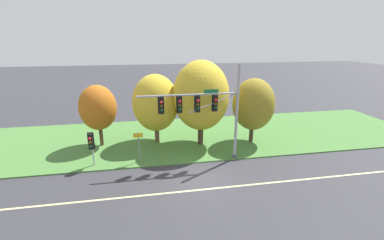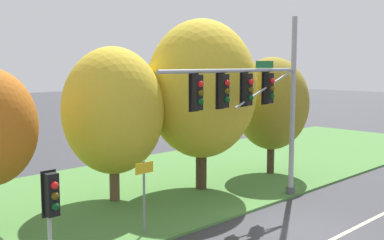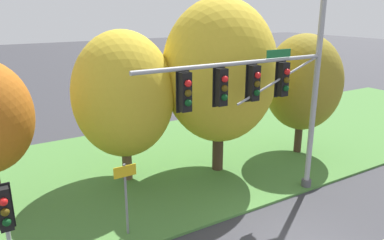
{
  "view_description": "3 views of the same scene",
  "coord_description": "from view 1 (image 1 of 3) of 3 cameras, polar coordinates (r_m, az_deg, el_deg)",
  "views": [
    {
      "loc": [
        -3.43,
        -15.52,
        9.63
      ],
      "look_at": [
        0.08,
        4.52,
        2.99
      ],
      "focal_mm": 24.0,
      "sensor_mm": 36.0,
      "label": 1
    },
    {
      "loc": [
        -14.24,
        -8.84,
        5.82
      ],
      "look_at": [
        -1.1,
        4.46,
        3.59
      ],
      "focal_mm": 45.0,
      "sensor_mm": 36.0,
      "label": 2
    },
    {
      "loc": [
        -8.17,
        -6.89,
        7.27
      ],
      "look_at": [
        -1.14,
        4.65,
        3.21
      ],
      "focal_mm": 35.0,
      "sensor_mm": 36.0,
      "label": 3
    }
  ],
  "objects": [
    {
      "name": "ground_plane",
      "position": [
        18.58,
        2.22,
        -13.14
      ],
      "size": [
        160.0,
        160.0,
        0.0
      ],
      "primitive_type": "plane",
      "color": "#333338"
    },
    {
      "name": "lane_stripe",
      "position": [
        17.59,
        3.06,
        -15.11
      ],
      "size": [
        36.0,
        0.16,
        0.01
      ],
      "primitive_type": "cube",
      "color": "beige",
      "rests_on": "ground"
    },
    {
      "name": "grass_verge",
      "position": [
        25.86,
        -1.61,
        -3.67
      ],
      "size": [
        48.0,
        11.5,
        0.1
      ],
      "primitive_type": "cube",
      "color": "#477A38",
      "rests_on": "ground"
    },
    {
      "name": "traffic_signal_mast",
      "position": [
        19.47,
        2.98,
        2.72
      ],
      "size": [
        7.82,
        0.49,
        7.66
      ],
      "color": "#9EA0A5",
      "rests_on": "grass_verge"
    },
    {
      "name": "pedestrian_signal_near_kerb",
      "position": [
        20.72,
        -21.54,
        -4.79
      ],
      "size": [
        0.46,
        0.55,
        2.73
      ],
      "color": "#9EA0A5",
      "rests_on": "grass_verge"
    },
    {
      "name": "route_sign_post",
      "position": [
        20.58,
        -11.8,
        -5.03
      ],
      "size": [
        0.74,
        0.08,
        2.48
      ],
      "color": "slate",
      "rests_on": "grass_verge"
    },
    {
      "name": "tree_nearest_road",
      "position": [
        24.07,
        -20.18,
        2.57
      ],
      "size": [
        3.22,
        3.22,
        5.58
      ],
      "color": "#4C3823",
      "rests_on": "grass_verge"
    },
    {
      "name": "tree_left_of_mast",
      "position": [
        23.6,
        -8.09,
        3.76
      ],
      "size": [
        4.18,
        4.18,
        6.38
      ],
      "color": "brown",
      "rests_on": "grass_verge"
    },
    {
      "name": "tree_behind_signpost",
      "position": [
        22.72,
        2.0,
        5.4
      ],
      "size": [
        4.96,
        4.96,
        7.66
      ],
      "color": "#423021",
      "rests_on": "grass_verge"
    },
    {
      "name": "tree_mid_verge",
      "position": [
        24.06,
        13.49,
        3.37
      ],
      "size": [
        3.81,
        3.81,
        6.02
      ],
      "color": "#423021",
      "rests_on": "grass_verge"
    }
  ]
}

